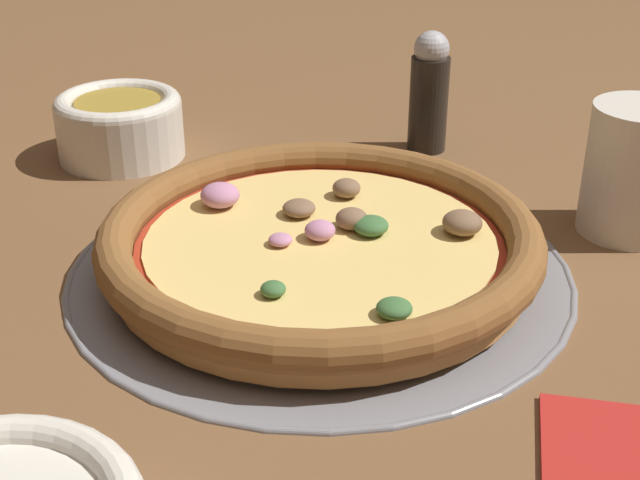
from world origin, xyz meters
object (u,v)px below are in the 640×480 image
(pizza, at_px, (320,242))
(pepper_shaker, at_px, (429,92))
(pizza_tray, at_px, (320,268))
(drinking_cup, at_px, (635,171))
(bowl_near, at_px, (120,123))

(pizza, height_order, pepper_shaker, pepper_shaker)
(pizza_tray, distance_m, pizza, 0.02)
(pizza_tray, bearing_deg, pepper_shaker, -2.18)
(pepper_shaker, bearing_deg, pizza, 177.82)
(drinking_cup, height_order, pepper_shaker, pepper_shaker)
(bowl_near, bearing_deg, drinking_cup, -89.15)
(pizza, relative_size, pepper_shaker, 2.77)
(bowl_near, xyz_separation_m, drinking_cup, (0.01, -0.48, 0.02))
(pizza_tray, bearing_deg, bowl_near, 60.89)
(pizza_tray, height_order, pizza, pizza)
(pizza_tray, height_order, drinking_cup, drinking_cup)
(pizza_tray, relative_size, drinking_cup, 3.55)
(pizza, bearing_deg, pepper_shaker, -2.18)
(pizza, bearing_deg, bowl_near, 60.95)
(drinking_cup, xyz_separation_m, pepper_shaker, (0.12, 0.20, 0.01))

